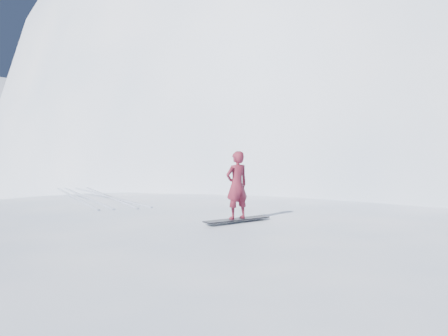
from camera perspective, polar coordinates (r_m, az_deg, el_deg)
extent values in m
plane|color=white|center=(11.41, -3.92, -18.27)|extent=(400.00, 400.00, 0.00)
ellipsoid|color=white|center=(14.38, -2.62, -13.61)|extent=(36.00, 28.00, 4.80)
ellipsoid|color=white|center=(43.93, 17.11, -2.19)|extent=(60.00, 56.00, 56.00)
ellipsoid|color=white|center=(33.02, 5.45, -3.88)|extent=(28.00, 24.00, 18.00)
ellipsoid|color=white|center=(16.88, -15.30, -11.14)|extent=(7.00, 6.30, 1.00)
ellipsoid|color=white|center=(17.61, 16.18, -10.54)|extent=(4.00, 3.60, 0.60)
cube|color=black|center=(11.14, 1.48, -5.89)|extent=(1.62, 0.73, 0.03)
imported|color=maroon|center=(11.04, 1.48, -1.96)|extent=(0.63, 0.50, 1.51)
cube|color=silver|center=(15.94, -16.69, -3.17)|extent=(1.22, 5.90, 0.04)
cube|color=silver|center=(15.94, -15.56, -3.15)|extent=(1.36, 5.87, 0.04)
cube|color=silver|center=(15.97, -13.13, -3.10)|extent=(1.21, 5.90, 0.04)
cube|color=silver|center=(15.97, -13.14, -3.10)|extent=(1.96, 5.71, 0.04)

